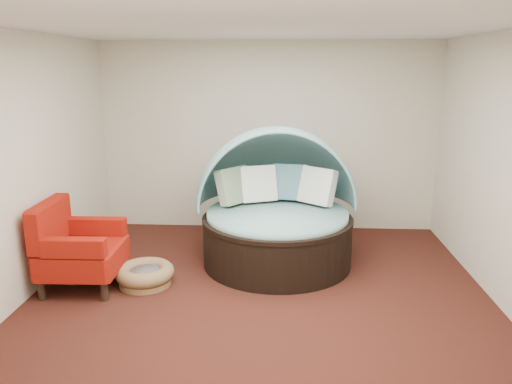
# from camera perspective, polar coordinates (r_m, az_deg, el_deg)

# --- Properties ---
(floor) EXTENTS (5.00, 5.00, 0.00)m
(floor) POSITION_cam_1_polar(r_m,az_deg,el_deg) (5.50, 0.42, -12.11)
(floor) COLOR #451A13
(floor) RESTS_ON ground
(wall_back) EXTENTS (5.00, 0.00, 5.00)m
(wall_back) POSITION_cam_1_polar(r_m,az_deg,el_deg) (7.50, 1.41, 6.27)
(wall_back) COLOR beige
(wall_back) RESTS_ON floor
(wall_front) EXTENTS (5.00, 0.00, 5.00)m
(wall_front) POSITION_cam_1_polar(r_m,az_deg,el_deg) (2.64, -2.26, -8.93)
(wall_front) COLOR beige
(wall_front) RESTS_ON floor
(wall_left) EXTENTS (0.00, 5.00, 5.00)m
(wall_left) POSITION_cam_1_polar(r_m,az_deg,el_deg) (5.73, -25.42, 2.39)
(wall_left) COLOR beige
(wall_left) RESTS_ON floor
(ceiling) EXTENTS (5.00, 5.00, 0.00)m
(ceiling) POSITION_cam_1_polar(r_m,az_deg,el_deg) (4.94, 0.49, 18.42)
(ceiling) COLOR white
(ceiling) RESTS_ON wall_back
(canopy_daybed) EXTENTS (2.15, 2.07, 1.72)m
(canopy_daybed) POSITION_cam_1_polar(r_m,az_deg,el_deg) (6.27, 2.38, -0.96)
(canopy_daybed) COLOR black
(canopy_daybed) RESTS_ON floor
(pet_basket) EXTENTS (0.87, 0.87, 0.23)m
(pet_basket) POSITION_cam_1_polar(r_m,az_deg,el_deg) (5.92, -12.57, -9.18)
(pet_basket) COLOR olive
(pet_basket) RESTS_ON floor
(red_armchair) EXTENTS (0.87, 0.88, 1.00)m
(red_armchair) POSITION_cam_1_polar(r_m,az_deg,el_deg) (5.96, -19.83, -6.06)
(red_armchair) COLOR black
(red_armchair) RESTS_ON floor
(side_table) EXTENTS (0.57, 0.57, 0.49)m
(side_table) POSITION_cam_1_polar(r_m,az_deg,el_deg) (6.21, -18.23, -6.49)
(side_table) COLOR black
(side_table) RESTS_ON floor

